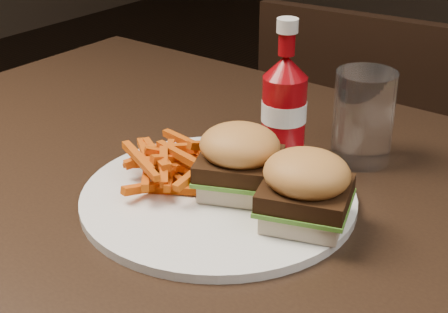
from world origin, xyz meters
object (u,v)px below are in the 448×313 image
Objects in this scene: plate at (218,197)px; ketchup_bottle at (284,119)px; dining_table at (253,244)px; chair_far at (372,185)px; tumbler at (363,117)px.

ketchup_bottle is at bearing 86.26° from plate.
dining_table is at bearing -17.83° from plate.
ketchup_bottle is at bearing 111.63° from dining_table.
chair_far is at bearing 104.65° from dining_table.
tumbler reaches higher than plate.
tumbler is at bearing 47.16° from ketchup_bottle.
tumbler is (0.07, 0.18, 0.05)m from plate.
ketchup_bottle reaches higher than dining_table.
tumbler is at bearing 68.37° from plate.
plate is at bearing -111.63° from tumbler.
ketchup_bottle is 0.10m from tumbler.
dining_table is at bearing -93.65° from tumbler.
chair_far is 0.70m from ketchup_bottle.
tumbler reaches higher than chair_far.
plate is (-0.06, 0.02, 0.03)m from dining_table.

